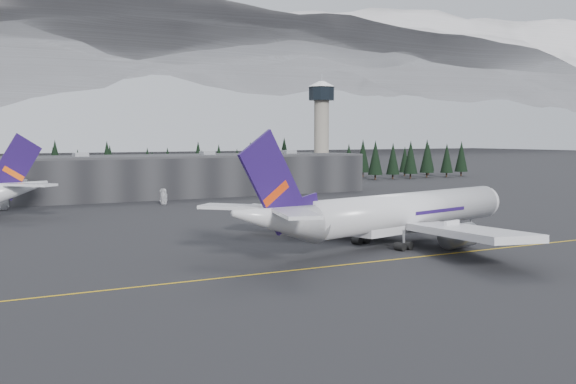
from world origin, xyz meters
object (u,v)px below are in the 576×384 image
control_tower (322,122)px  gse_vehicle_b (164,202)px  jet_main (387,214)px  terminal (115,177)px  gse_vehicle_a (3,207)px

control_tower → gse_vehicle_b: 79.27m
jet_main → gse_vehicle_b: bearing=81.6°
terminal → gse_vehicle_a: 41.10m
control_tower → gse_vehicle_a: control_tower is taller
terminal → gse_vehicle_b: bearing=-78.8°
jet_main → gse_vehicle_a: (-47.88, 94.43, -4.74)m
terminal → control_tower: 76.98m
terminal → jet_main: size_ratio=2.43×
jet_main → gse_vehicle_a: 105.98m
control_tower → gse_vehicle_a: bearing=-167.5°
gse_vehicle_a → terminal: bearing=15.3°
terminal → control_tower: (75.00, 3.00, 17.11)m
control_tower → jet_main: bearing=-117.5°
terminal → control_tower: size_ratio=4.24×
gse_vehicle_a → gse_vehicle_b: bearing=-25.2°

